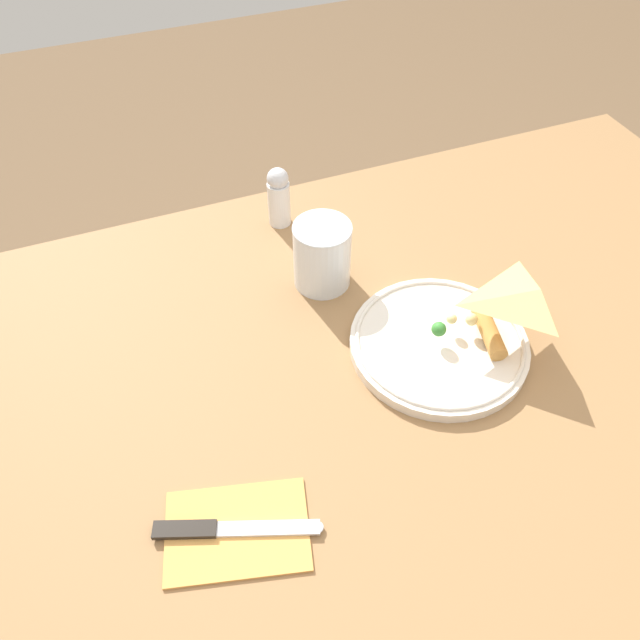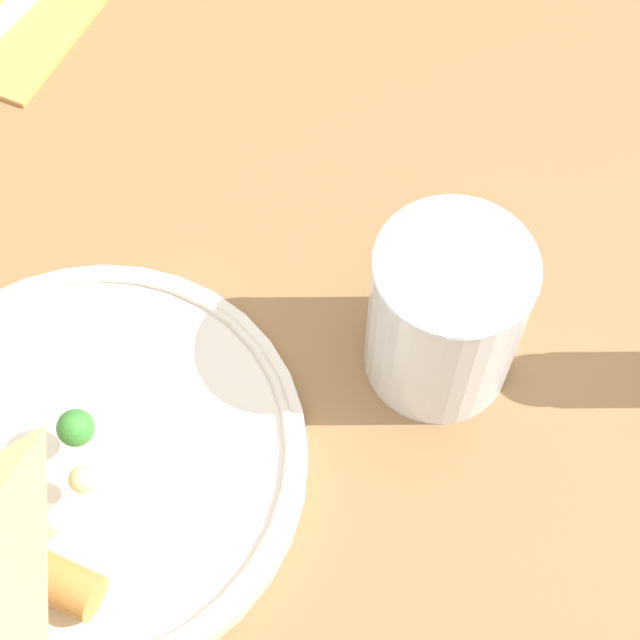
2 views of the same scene
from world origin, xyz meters
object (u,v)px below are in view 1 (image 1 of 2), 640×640
object	(u,v)px
dining_table	(441,385)
butter_knife	(228,529)
salt_shaker	(279,196)
napkin_folded	(237,530)
plate_pizza	(441,341)
milk_glass	(322,257)

from	to	relation	value
dining_table	butter_knife	distance (m)	0.41
dining_table	salt_shaker	size ratio (longest dim) A/B	11.58
dining_table	napkin_folded	size ratio (longest dim) A/B	6.76
plate_pizza	napkin_folded	bearing A→B (deg)	-155.52
dining_table	milk_glass	world-z (taller)	milk_glass
milk_glass	salt_shaker	size ratio (longest dim) A/B	1.00
napkin_folded	salt_shaker	bearing A→B (deg)	66.18
dining_table	salt_shaker	bearing A→B (deg)	111.86
salt_shaker	milk_glass	bearing A→B (deg)	-84.82
plate_pizza	butter_knife	xyz separation A→B (m)	(-0.35, -0.15, -0.01)
napkin_folded	salt_shaker	size ratio (longest dim) A/B	1.71
dining_table	napkin_folded	xyz separation A→B (m)	(-0.36, -0.15, 0.10)
napkin_folded	butter_knife	bearing A→B (deg)	160.16
dining_table	plate_pizza	bearing A→B (deg)	177.44
milk_glass	napkin_folded	bearing A→B (deg)	-124.63
dining_table	napkin_folded	world-z (taller)	napkin_folded
napkin_folded	dining_table	bearing A→B (deg)	23.31
dining_table	salt_shaker	distance (m)	0.40
plate_pizza	butter_knife	bearing A→B (deg)	-156.49
dining_table	plate_pizza	xyz separation A→B (m)	(-0.02, 0.00, 0.11)
dining_table	plate_pizza	distance (m)	0.11
napkin_folded	plate_pizza	bearing A→B (deg)	24.48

